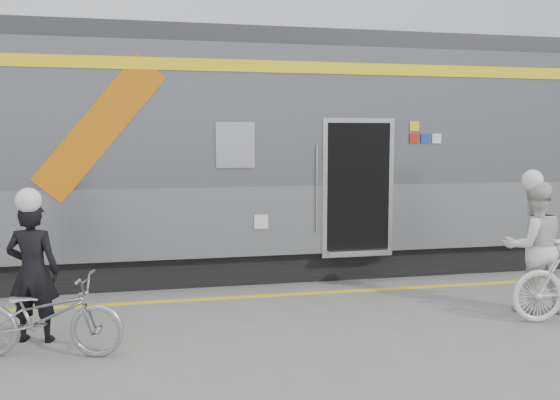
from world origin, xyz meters
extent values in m
plane|color=slate|center=(0.00, 0.00, 0.00)|extent=(90.00, 90.00, 0.00)
cube|color=black|center=(-0.97, 4.20, 0.25)|extent=(24.00, 2.70, 0.50)
cube|color=#9EA0A5|center=(-0.97, 4.20, 1.05)|extent=(24.00, 3.00, 1.10)
cube|color=slate|center=(-0.97, 4.20, 2.70)|extent=(24.00, 3.00, 2.20)
cube|color=#38383A|center=(-0.97, 4.20, 3.95)|extent=(24.00, 2.64, 0.30)
cube|color=yellow|center=(-0.97, 2.69, 3.45)|extent=(24.00, 0.02, 0.18)
cube|color=#D0680C|center=(-2.77, 2.69, 2.50)|extent=(1.96, 0.01, 2.19)
cube|color=black|center=(-0.77, 2.69, 2.25)|extent=(0.55, 0.02, 0.65)
cube|color=black|center=(1.23, 2.90, 1.55)|extent=(1.05, 0.45, 2.10)
cube|color=silver|center=(1.23, 2.69, 1.55)|extent=(1.20, 0.02, 2.25)
cylinder|color=silver|center=(0.53, 2.67, 1.55)|extent=(0.04, 0.04, 1.40)
cube|color=silver|center=(1.23, 2.65, 0.52)|extent=(1.05, 0.25, 0.06)
cube|color=yellow|center=(2.18, 2.69, 2.55)|extent=(0.16, 0.01, 0.16)
cube|color=#AB2113|center=(2.18, 2.69, 2.35)|extent=(0.16, 0.01, 0.16)
cube|color=#183AA1|center=(2.38, 2.69, 2.35)|extent=(0.16, 0.01, 0.16)
cube|color=silver|center=(2.58, 2.69, 2.35)|extent=(0.16, 0.01, 0.16)
cube|color=silver|center=(-0.37, 2.69, 1.05)|extent=(0.22, 0.01, 0.22)
cube|color=yellow|center=(0.00, 2.15, 0.00)|extent=(24.00, 0.12, 0.01)
imported|color=black|center=(-3.39, 0.76, 0.82)|extent=(0.67, 0.51, 1.64)
imported|color=#9A9DA1|center=(-3.19, 0.21, 0.45)|extent=(1.80, 0.94, 0.90)
imported|color=silver|center=(3.00, 0.64, 0.89)|extent=(0.93, 0.76, 1.77)
sphere|color=white|center=(-3.39, 0.76, 1.78)|extent=(0.28, 0.28, 0.28)
sphere|color=white|center=(3.00, 0.64, 1.92)|extent=(0.28, 0.28, 0.28)
camera|label=1|loc=(-2.01, -6.38, 2.34)|focal=38.00mm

